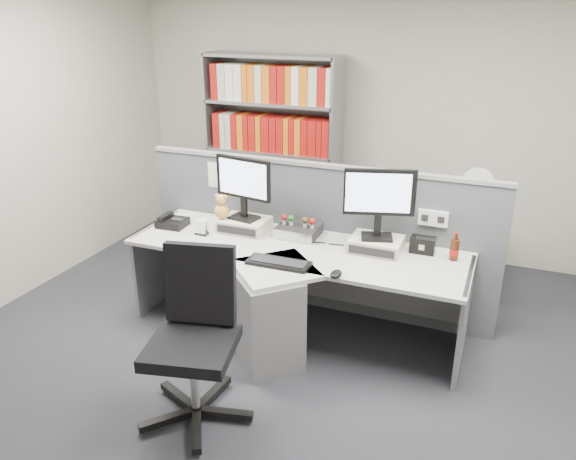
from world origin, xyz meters
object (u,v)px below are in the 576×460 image
at_px(desk_phone, 172,222).
at_px(monitor_left, 243,183).
at_px(monitor_right, 379,198).
at_px(office_chair, 195,332).
at_px(desk_calendar, 202,228).
at_px(cola_bottle, 454,250).
at_px(keyboard, 279,263).
at_px(shelving_unit, 273,155).
at_px(desk_fan, 477,188).
at_px(desk, 285,290).
at_px(speaker, 423,245).
at_px(mouse, 336,274).
at_px(desktop_pc, 299,230).
at_px(filing_cabinet, 468,256).

bearing_deg(desk_phone, monitor_left, 13.70).
relative_size(monitor_right, office_chair, 0.50).
relative_size(desk_calendar, cola_bottle, 0.58).
bearing_deg(office_chair, cola_bottle, 44.79).
height_order(keyboard, shelving_unit, shelving_unit).
bearing_deg(desk_fan, cola_bottle, -93.34).
xyz_separation_m(desk, speaker, (0.91, 0.48, 0.33)).
bearing_deg(monitor_right, speaker, 15.94).
xyz_separation_m(desk, monitor_right, (0.58, 0.38, 0.68)).
bearing_deg(mouse, desk, 160.07).
bearing_deg(monitor_left, desk, -36.52).
height_order(monitor_right, desk_phone, monitor_right).
relative_size(desk, desktop_pc, 8.04).
xyz_separation_m(speaker, shelving_unit, (-1.81, 1.37, 0.19)).
relative_size(monitor_right, filing_cabinet, 0.76).
distance_m(desktop_pc, mouse, 0.79).
height_order(desk, desk_fan, desk_fan).
height_order(desktop_pc, desk_fan, desk_fan).
bearing_deg(monitor_left, mouse, -29.56).
bearing_deg(shelving_unit, desk_calendar, -86.48).
height_order(speaker, office_chair, office_chair).
bearing_deg(desktop_pc, monitor_right, -5.21).
bearing_deg(shelving_unit, desk_phone, -97.80).
xyz_separation_m(mouse, desk_calendar, (-1.24, 0.33, 0.03)).
bearing_deg(desk_phone, shelving_unit, 82.20).
height_order(filing_cabinet, office_chair, office_chair).
distance_m(desk, monitor_left, 0.93).
height_order(desk_calendar, shelving_unit, shelving_unit).
distance_m(desktop_pc, speaker, 0.98).
bearing_deg(desk_fan, desktop_pc, -142.92).
bearing_deg(monitor_right, desk_fan, 58.66).
bearing_deg(desk_fan, monitor_left, -149.41).
bearing_deg(desk_fan, speaker, -107.40).
height_order(desk, keyboard, keyboard).
distance_m(monitor_left, desk_phone, 0.72).
bearing_deg(filing_cabinet, cola_bottle, -93.34).
relative_size(monitor_right, speaker, 2.90).
bearing_deg(desk, desk_calendar, 168.06).
bearing_deg(monitor_left, filing_cabinet, 30.60).
bearing_deg(filing_cabinet, desk, -130.61).
relative_size(monitor_left, desk_fan, 1.09).
relative_size(keyboard, filing_cabinet, 0.66).
distance_m(desk_phone, filing_cabinet, 2.63).
bearing_deg(desk_calendar, filing_cabinet, 31.66).
xyz_separation_m(desktop_pc, keyboard, (0.07, -0.56, -0.03)).
xyz_separation_m(desk_phone, desk_calendar, (0.32, -0.07, 0.02)).
relative_size(desk, filing_cabinet, 3.71).
xyz_separation_m(desk_calendar, cola_bottle, (1.94, 0.26, 0.03)).
bearing_deg(desktop_pc, desk, -81.54).
relative_size(keyboard, desk_phone, 1.94).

